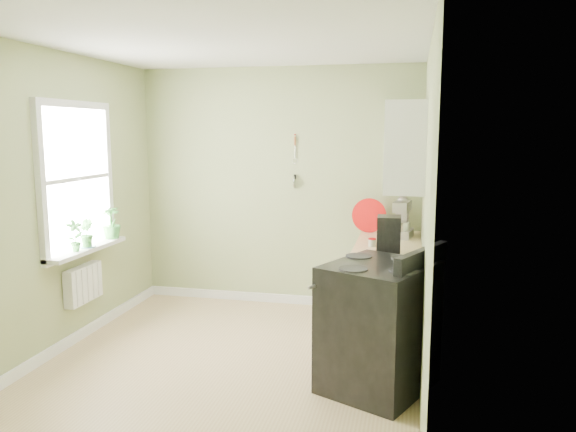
% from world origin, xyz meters
% --- Properties ---
extents(floor, '(3.20, 3.60, 0.02)m').
position_xyz_m(floor, '(0.00, 0.00, -0.01)').
color(floor, tan).
rests_on(floor, ground).
extents(ceiling, '(3.20, 3.60, 0.02)m').
position_xyz_m(ceiling, '(0.00, 0.00, 2.71)').
color(ceiling, white).
rests_on(ceiling, wall_back).
extents(wall_back, '(3.20, 0.02, 2.70)m').
position_xyz_m(wall_back, '(0.00, 1.81, 1.35)').
color(wall_back, '#9EA973').
rests_on(wall_back, floor).
extents(wall_left, '(0.02, 3.60, 2.70)m').
position_xyz_m(wall_left, '(-1.61, 0.00, 1.35)').
color(wall_left, '#9EA973').
rests_on(wall_left, floor).
extents(wall_right, '(0.02, 3.60, 2.70)m').
position_xyz_m(wall_right, '(1.61, 0.00, 1.35)').
color(wall_right, '#9EA973').
rests_on(wall_right, floor).
extents(base_cabinets, '(0.60, 1.60, 0.87)m').
position_xyz_m(base_cabinets, '(1.30, 1.00, 0.43)').
color(base_cabinets, white).
rests_on(base_cabinets, floor).
extents(countertop, '(0.64, 1.60, 0.04)m').
position_xyz_m(countertop, '(1.29, 1.00, 0.89)').
color(countertop, '#DABC85').
rests_on(countertop, base_cabinets).
extents(upper_cabinets, '(0.35, 1.40, 0.80)m').
position_xyz_m(upper_cabinets, '(1.43, 1.10, 1.85)').
color(upper_cabinets, white).
rests_on(upper_cabinets, wall_right).
extents(window, '(0.06, 1.14, 1.44)m').
position_xyz_m(window, '(-1.58, 0.30, 1.55)').
color(window, white).
rests_on(window, wall_left).
extents(window_sill, '(0.18, 1.14, 0.04)m').
position_xyz_m(window_sill, '(-1.51, 0.30, 0.88)').
color(window_sill, white).
rests_on(window_sill, wall_left).
extents(radiator, '(0.12, 0.50, 0.35)m').
position_xyz_m(radiator, '(-1.54, 0.25, 0.55)').
color(radiator, white).
rests_on(radiator, wall_left).
extents(wall_utensils, '(0.02, 0.14, 0.58)m').
position_xyz_m(wall_utensils, '(0.20, 1.78, 1.56)').
color(wall_utensils, '#DABC85').
rests_on(wall_utensils, wall_back).
extents(stove, '(1.02, 1.03, 1.12)m').
position_xyz_m(stove, '(1.28, -0.17, 0.50)').
color(stove, black).
rests_on(stove, floor).
extents(stand_mixer, '(0.25, 0.37, 0.41)m').
position_xyz_m(stand_mixer, '(1.40, 1.42, 1.09)').
color(stand_mixer, '#B2B2B7').
rests_on(stand_mixer, countertop).
extents(kettle, '(0.17, 0.10, 0.17)m').
position_xyz_m(kettle, '(1.05, 1.72, 1.00)').
color(kettle, silver).
rests_on(kettle, countertop).
extents(coffee_maker, '(0.21, 0.23, 0.35)m').
position_xyz_m(coffee_maker, '(1.31, 0.49, 1.08)').
color(coffee_maker, black).
rests_on(coffee_maker, countertop).
extents(red_tray, '(0.37, 0.08, 0.37)m').
position_xyz_m(red_tray, '(1.05, 1.61, 1.09)').
color(red_tray, '#B40E0D').
rests_on(red_tray, countertop).
extents(jar, '(0.07, 0.07, 0.08)m').
position_xyz_m(jar, '(1.14, 0.86, 0.95)').
color(jar, beige).
rests_on(jar, countertop).
extents(plant_a, '(0.17, 0.19, 0.30)m').
position_xyz_m(plant_a, '(-1.50, 0.10, 1.05)').
color(plant_a, '#306F2E').
rests_on(plant_a, window_sill).
extents(plant_b, '(0.19, 0.19, 0.27)m').
position_xyz_m(plant_b, '(-1.50, 0.28, 1.04)').
color(plant_b, '#306F2E').
rests_on(plant_b, window_sill).
extents(plant_c, '(0.26, 0.26, 0.33)m').
position_xyz_m(plant_c, '(-1.50, 0.74, 1.06)').
color(plant_c, '#306F2E').
rests_on(plant_c, window_sill).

